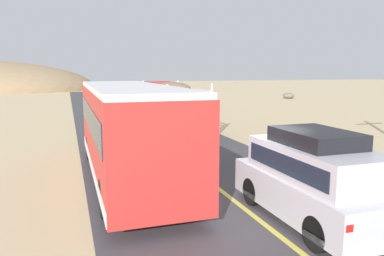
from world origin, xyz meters
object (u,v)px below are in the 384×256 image
(car_far, at_px, (133,100))
(suv_near, at_px, (313,177))
(boulder_mid_field, at_px, (288,96))
(bus, at_px, (128,129))
(livestock_truck, at_px, (161,99))

(car_far, bearing_deg, suv_near, -91.62)
(suv_near, bearing_deg, boulder_mid_field, 58.01)
(bus, height_order, car_far, bus)
(bus, bearing_deg, car_far, 80.21)
(livestock_truck, distance_m, car_far, 14.41)
(bus, xyz_separation_m, car_far, (4.55, 26.37, -1.05))
(livestock_truck, xyz_separation_m, boulder_mid_field, (22.15, 18.93, -1.41))
(livestock_truck, height_order, boulder_mid_field, livestock_truck)
(livestock_truck, height_order, bus, bus)
(car_far, bearing_deg, bus, -99.79)
(livestock_truck, relative_size, boulder_mid_field, 6.45)
(suv_near, xyz_separation_m, livestock_truck, (0.39, 17.15, 0.64))
(bus, relative_size, boulder_mid_field, 6.65)
(livestock_truck, relative_size, bus, 0.97)
(bus, bearing_deg, suv_near, -54.57)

